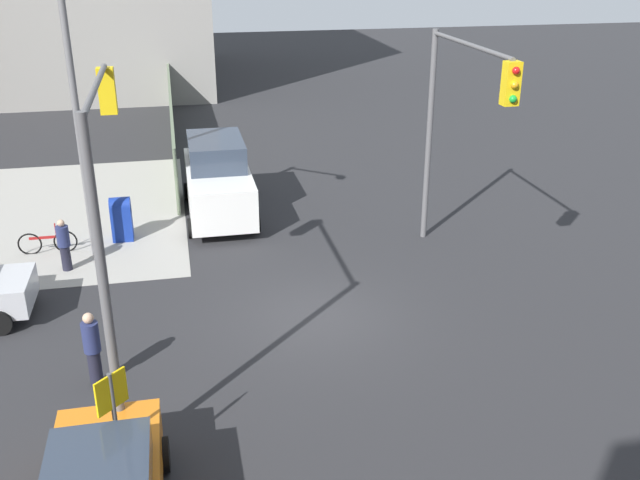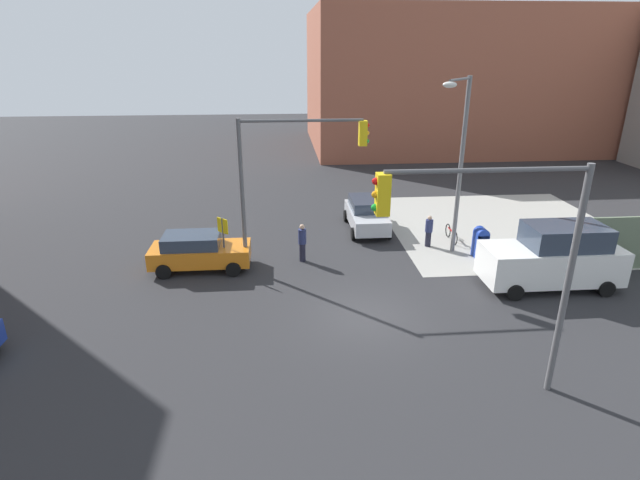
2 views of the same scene
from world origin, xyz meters
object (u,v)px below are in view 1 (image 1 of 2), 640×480
mailbox_blue (121,217)px  pedestrian_waiting (64,244)px  van_white_delivery (218,179)px  pedestrian_crossing (92,348)px  traffic_signal_se_corner (458,108)px  bicycle_leaning_on_fence (48,242)px  traffic_signal_nw_corner (104,187)px  street_lamp_corner (85,102)px

mailbox_blue → pedestrian_waiting: (-2.00, 1.50, 0.05)m
van_white_delivery → pedestrian_crossing: 10.46m
mailbox_blue → pedestrian_waiting: bearing=143.1°
traffic_signal_se_corner → bicycle_leaning_on_fence: traffic_signal_se_corner is taller
pedestrian_waiting → bicycle_leaning_on_fence: bearing=156.8°
traffic_signal_nw_corner → van_white_delivery: bearing=-14.6°
traffic_signal_se_corner → pedestrian_crossing: 11.30m
mailbox_blue → pedestrian_crossing: 8.20m
mailbox_blue → street_lamp_corner: bearing=157.5°
pedestrian_waiting → traffic_signal_nw_corner: bearing=-33.0°
van_white_delivery → bicycle_leaning_on_fence: (-2.28, 5.40, -0.93)m
van_white_delivery → pedestrian_waiting: bearing=128.1°
pedestrian_crossing → bicycle_leaning_on_fence: bearing=-81.5°
pedestrian_waiting → pedestrian_crossing: bearing=-37.8°
traffic_signal_se_corner → bicycle_leaning_on_fence: (3.15, 11.70, -4.28)m
traffic_signal_se_corner → pedestrian_crossing: size_ratio=3.69×
street_lamp_corner → pedestrian_crossing: bearing=-177.5°
traffic_signal_se_corner → pedestrian_crossing: (-4.45, 9.70, -3.71)m
traffic_signal_se_corner → van_white_delivery: size_ratio=1.20×
van_white_delivery → pedestrian_crossing: van_white_delivery is taller
traffic_signal_nw_corner → mailbox_blue: traffic_signal_nw_corner is taller
traffic_signal_nw_corner → mailbox_blue: size_ratio=4.55×
traffic_signal_nw_corner → street_lamp_corner: size_ratio=0.81×
street_lamp_corner → traffic_signal_nw_corner: bearing=-172.3°
traffic_signal_nw_corner → bicycle_leaning_on_fence: size_ratio=3.71×
van_white_delivery → pedestrian_waiting: van_white_delivery is taller
bicycle_leaning_on_fence → van_white_delivery: bearing=-67.1°
pedestrian_crossing → van_white_delivery: bearing=-115.2°
street_lamp_corner → bicycle_leaning_on_fence: 4.71m
street_lamp_corner → van_white_delivery: 5.83m
traffic_signal_se_corner → pedestrian_waiting: (1.75, 11.00, -3.82)m
mailbox_blue → bicycle_leaning_on_fence: mailbox_blue is taller
bicycle_leaning_on_fence → traffic_signal_nw_corner: bearing=-161.5°
street_lamp_corner → mailbox_blue: street_lamp_corner is taller
traffic_signal_se_corner → mailbox_blue: (3.75, 9.50, -3.86)m
street_lamp_corner → mailbox_blue: bearing=-22.5°
traffic_signal_se_corner → mailbox_blue: size_ratio=4.55×
traffic_signal_nw_corner → traffic_signal_se_corner: size_ratio=1.00×
traffic_signal_nw_corner → bicycle_leaning_on_fence: bearing=18.5°
street_lamp_corner → bicycle_leaning_on_fence: bearing=69.6°
pedestrian_crossing → traffic_signal_se_corner: bearing=-161.6°
pedestrian_crossing → bicycle_leaning_on_fence: size_ratio=1.01×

